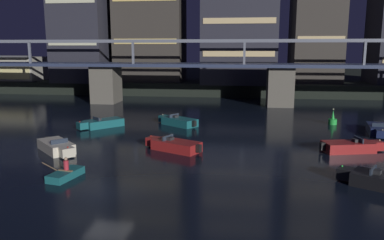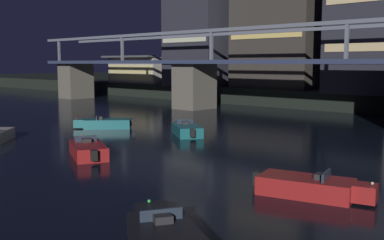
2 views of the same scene
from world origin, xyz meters
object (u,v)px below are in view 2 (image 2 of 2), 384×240
at_px(speedboat_mid_left, 166,239).
at_px(speedboat_far_center, 311,187).
at_px(speedboat_near_center, 88,150).
at_px(waterfront_pavilion, 143,70).
at_px(river_bridge, 286,77).
at_px(speedboat_far_left, 186,130).
at_px(speedboat_mid_right, 105,123).

relative_size(speedboat_mid_left, speedboat_far_center, 0.94).
height_order(speedboat_near_center, speedboat_far_center, same).
height_order(waterfront_pavilion, speedboat_far_center, waterfront_pavilion).
xyz_separation_m(river_bridge, speedboat_mid_left, (16.09, -33.06, -3.77)).
relative_size(river_bridge, speedboat_far_left, 17.74).
height_order(river_bridge, speedboat_mid_left, river_bridge).
relative_size(waterfront_pavilion, speedboat_near_center, 2.50).
height_order(river_bridge, waterfront_pavilion, river_bridge).
distance_m(river_bridge, speedboat_mid_left, 36.97).
bearing_deg(speedboat_near_center, waterfront_pavilion, 135.20).
height_order(river_bridge, speedboat_far_center, river_bridge).
bearing_deg(waterfront_pavilion, speedboat_near_center, -44.80).
distance_m(waterfront_pavilion, speedboat_mid_left, 69.10).
xyz_separation_m(speedboat_near_center, speedboat_far_left, (-1.41, 10.23, 0.00)).
height_order(waterfront_pavilion, speedboat_mid_left, waterfront_pavilion).
bearing_deg(waterfront_pavilion, speedboat_far_center, -34.93).
bearing_deg(speedboat_near_center, speedboat_far_center, 5.89).
relative_size(river_bridge, waterfront_pavilion, 6.76).
bearing_deg(speedboat_far_left, speedboat_near_center, -82.18).
relative_size(waterfront_pavilion, speedboat_mid_left, 2.55).
distance_m(speedboat_near_center, speedboat_far_center, 14.21).
xyz_separation_m(river_bridge, speedboat_near_center, (2.24, -26.27, -3.77)).
bearing_deg(speedboat_mid_left, speedboat_far_left, 131.86).
distance_m(river_bridge, waterfront_pavilion, 38.12).
distance_m(river_bridge, speedboat_far_center, 29.97).
bearing_deg(river_bridge, speedboat_mid_right, -110.93).
bearing_deg(speedboat_far_left, waterfront_pavilion, 142.96).
bearing_deg(speedboat_mid_left, speedboat_far_center, 88.06).
bearing_deg(speedboat_mid_right, waterfront_pavilion, 134.26).
distance_m(speedboat_mid_left, speedboat_far_left, 22.86).
distance_m(speedboat_mid_right, speedboat_far_center, 24.25).
xyz_separation_m(speedboat_mid_left, speedboat_mid_right, (-23.03, 14.94, 0.00)).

